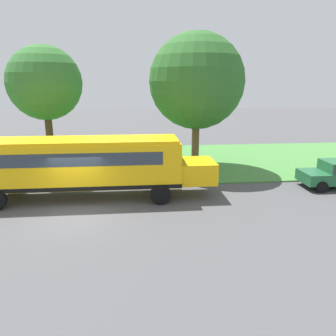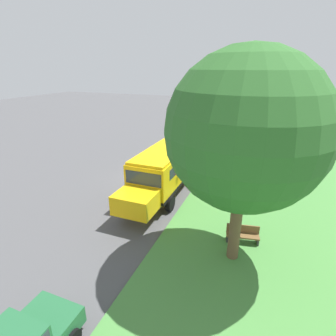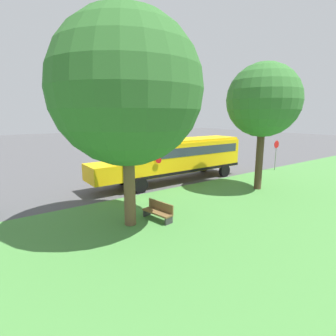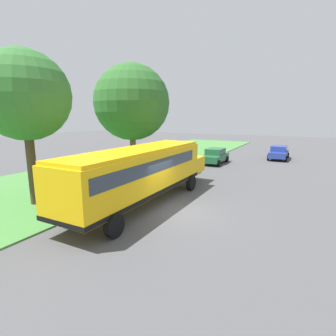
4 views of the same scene
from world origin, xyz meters
The scene contains 7 objects.
ground_plane centered at (0.00, 0.00, 0.00)m, with size 120.00×120.00×0.00m, color #4C4C4F.
grass_verge centered at (-10.00, 0.00, 0.04)m, with size 12.00×80.00×0.08m, color #47843D.
school_bus centered at (-2.26, 0.15, 1.92)m, with size 2.85×12.42×3.16m.
oak_tree_beside_bus centered at (-7.57, -2.85, 5.92)m, with size 4.63×4.63×8.19m.
oak_tree_roadside_mid centered at (-7.74, 7.04, 6.03)m, with size 6.32×6.32×9.14m.
stop_sign centered at (-4.60, -9.23, 1.74)m, with size 0.08×0.68×2.74m.
park_bench centered at (-8.02, 5.65, 0.47)m, with size 1.66×0.78×0.92m.
Camera 2 is at (-8.59, 17.26, 8.30)m, focal length 28.00 mm.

